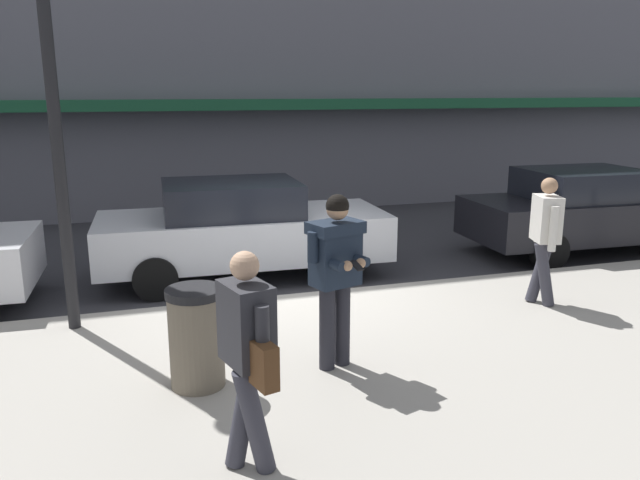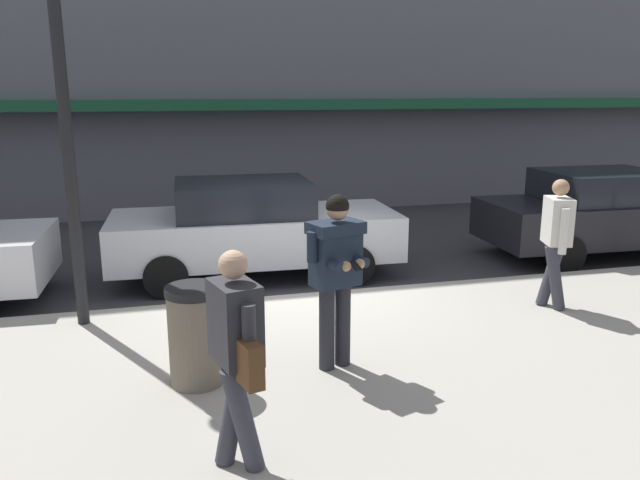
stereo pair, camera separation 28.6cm
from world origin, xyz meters
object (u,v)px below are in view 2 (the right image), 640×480
object	(u,v)px
pedestrian_in_light_coat	(556,236)
parked_sedan_mid	(253,228)
pedestrian_with_bag	(237,348)
street_lamp_post	(60,70)
man_texting_on_phone	(336,263)
trash_bin	(196,335)
parked_sedan_far	(607,213)

from	to	relation	value
pedestrian_in_light_coat	parked_sedan_mid	bearing A→B (deg)	140.48
parked_sedan_mid	pedestrian_with_bag	size ratio (longest dim) A/B	2.68
street_lamp_post	man_texting_on_phone	bearing A→B (deg)	-36.46
pedestrian_in_light_coat	trash_bin	xyz separation A→B (m)	(-4.64, -1.04, -0.47)
pedestrian_in_light_coat	trash_bin	size ratio (longest dim) A/B	1.74
parked_sedan_far	street_lamp_post	bearing A→B (deg)	-169.45
parked_sedan_far	man_texting_on_phone	xyz separation A→B (m)	(-6.07, -3.59, 0.46)
man_texting_on_phone	pedestrian_with_bag	world-z (taller)	man_texting_on_phone
man_texting_on_phone	trash_bin	size ratio (longest dim) A/B	1.84
man_texting_on_phone	pedestrian_in_light_coat	world-z (taller)	man_texting_on_phone
parked_sedan_far	pedestrian_with_bag	size ratio (longest dim) A/B	2.68
man_texting_on_phone	street_lamp_post	xyz separation A→B (m)	(-2.66, 1.96, 1.89)
pedestrian_with_bag	trash_bin	xyz separation A→B (m)	(-0.22, 1.52, -0.47)
parked_sedan_mid	parked_sedan_far	world-z (taller)	same
parked_sedan_far	pedestrian_in_light_coat	xyz separation A→B (m)	(-2.83, -2.55, 0.32)
street_lamp_post	trash_bin	size ratio (longest dim) A/B	4.98
pedestrian_in_light_coat	trash_bin	bearing A→B (deg)	-167.32
parked_sedan_mid	parked_sedan_far	size ratio (longest dim) A/B	1.00
man_texting_on_phone	pedestrian_with_bag	bearing A→B (deg)	-127.80
parked_sedan_mid	man_texting_on_phone	size ratio (longest dim) A/B	2.53
parked_sedan_mid	pedestrian_in_light_coat	xyz separation A→B (m)	(3.50, -2.89, 0.32)
parked_sedan_mid	man_texting_on_phone	distance (m)	3.96
pedestrian_with_bag	street_lamp_post	xyz separation A→B (m)	(-1.48, 3.48, 2.03)
parked_sedan_mid	trash_bin	world-z (taller)	parked_sedan_mid
man_texting_on_phone	pedestrian_in_light_coat	xyz separation A→B (m)	(3.24, 1.04, -0.14)
parked_sedan_mid	trash_bin	size ratio (longest dim) A/B	4.66
parked_sedan_far	pedestrian_in_light_coat	size ratio (longest dim) A/B	2.68
pedestrian_with_bag	street_lamp_post	world-z (taller)	street_lamp_post
parked_sedan_far	man_texting_on_phone	size ratio (longest dim) A/B	2.53
pedestrian_in_light_coat	pedestrian_with_bag	xyz separation A→B (m)	(-4.42, -2.56, -0.00)
parked_sedan_far	street_lamp_post	size ratio (longest dim) A/B	0.93
pedestrian_with_bag	pedestrian_in_light_coat	bearing A→B (deg)	30.11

